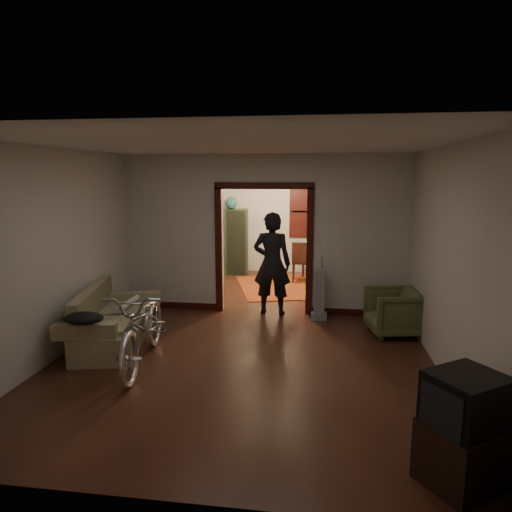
% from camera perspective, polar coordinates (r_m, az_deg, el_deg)
% --- Properties ---
extents(floor, '(5.00, 8.50, 0.01)m').
position_cam_1_polar(floor, '(7.66, 0.31, -8.49)').
color(floor, black).
rests_on(floor, ground).
extents(ceiling, '(5.00, 8.50, 0.01)m').
position_cam_1_polar(ceiling, '(7.27, 0.34, 12.93)').
color(ceiling, white).
rests_on(ceiling, floor).
extents(wall_back, '(5.00, 0.02, 2.80)m').
position_cam_1_polar(wall_back, '(11.54, 3.15, 4.87)').
color(wall_back, beige).
rests_on(wall_back, floor).
extents(wall_left, '(0.02, 8.50, 2.80)m').
position_cam_1_polar(wall_left, '(8.06, -17.60, 2.20)').
color(wall_left, beige).
rests_on(wall_left, floor).
extents(wall_right, '(0.02, 8.50, 2.80)m').
position_cam_1_polar(wall_right, '(7.43, 19.80, 1.45)').
color(wall_right, beige).
rests_on(wall_right, floor).
extents(partition_wall, '(5.00, 0.14, 2.80)m').
position_cam_1_polar(partition_wall, '(8.07, 1.03, 2.68)').
color(partition_wall, beige).
rests_on(partition_wall, floor).
extents(door_casing, '(1.74, 0.20, 2.32)m').
position_cam_1_polar(door_casing, '(8.12, 1.03, 0.58)').
color(door_casing, black).
rests_on(door_casing, floor).
extents(far_window, '(0.98, 0.06, 1.28)m').
position_cam_1_polar(far_window, '(11.45, 6.65, 5.53)').
color(far_window, black).
rests_on(far_window, wall_back).
extents(chandelier, '(0.24, 0.24, 0.24)m').
position_cam_1_polar(chandelier, '(9.75, 2.32, 9.53)').
color(chandelier, '#FFE0A5').
rests_on(chandelier, ceiling).
extents(light_switch, '(0.08, 0.01, 0.12)m').
position_cam_1_polar(light_switch, '(7.96, 8.49, 1.38)').
color(light_switch, silver).
rests_on(light_switch, partition_wall).
extents(sofa, '(1.16, 1.92, 0.82)m').
position_cam_1_polar(sofa, '(6.99, -17.40, -7.26)').
color(sofa, '#787550').
rests_on(sofa, floor).
extents(rolled_paper, '(0.09, 0.73, 0.09)m').
position_cam_1_polar(rolled_paper, '(7.17, -15.70, -5.73)').
color(rolled_paper, beige).
rests_on(rolled_paper, sofa).
extents(jacket, '(0.50, 0.37, 0.15)m').
position_cam_1_polar(jacket, '(6.11, -20.75, -7.28)').
color(jacket, black).
rests_on(jacket, sofa).
extents(bicycle, '(0.95, 2.04, 1.03)m').
position_cam_1_polar(bicycle, '(6.14, -13.86, -8.44)').
color(bicycle, silver).
rests_on(bicycle, floor).
extents(armchair, '(0.90, 0.88, 0.71)m').
position_cam_1_polar(armchair, '(7.40, 16.84, -6.70)').
color(armchair, '#535C33').
rests_on(armchair, floor).
extents(tv_stand, '(0.76, 0.74, 0.51)m').
position_cam_1_polar(tv_stand, '(4.26, 24.31, -21.61)').
color(tv_stand, black).
rests_on(tv_stand, floor).
extents(crt_tv, '(0.71, 0.70, 0.46)m').
position_cam_1_polar(crt_tv, '(4.05, 24.77, -16.32)').
color(crt_tv, black).
rests_on(crt_tv, tv_stand).
extents(vacuum, '(0.31, 0.28, 0.88)m').
position_cam_1_polar(vacuum, '(7.86, 7.93, -4.78)').
color(vacuum, gray).
rests_on(vacuum, floor).
extents(person, '(0.69, 0.47, 1.82)m').
position_cam_1_polar(person, '(7.99, 2.01, -0.96)').
color(person, black).
rests_on(person, floor).
extents(oriental_rug, '(2.33, 2.71, 0.02)m').
position_cam_1_polar(oriental_rug, '(10.13, 3.09, -3.83)').
color(oriental_rug, maroon).
rests_on(oriental_rug, floor).
extents(locker, '(0.86, 0.56, 1.62)m').
position_cam_1_polar(locker, '(11.36, -3.06, 1.78)').
color(locker, '#253620').
rests_on(locker, floor).
extents(globe, '(0.31, 0.31, 0.31)m').
position_cam_1_polar(globe, '(11.26, -3.11, 7.50)').
color(globe, '#1E5972').
rests_on(globe, locker).
extents(desk, '(0.91, 0.51, 0.67)m').
position_cam_1_polar(desk, '(11.25, 7.99, -0.83)').
color(desk, black).
rests_on(desk, floor).
extents(desk_chair, '(0.43, 0.43, 0.95)m').
position_cam_1_polar(desk_chair, '(10.53, 5.72, -0.73)').
color(desk_chair, black).
rests_on(desk_chair, floor).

